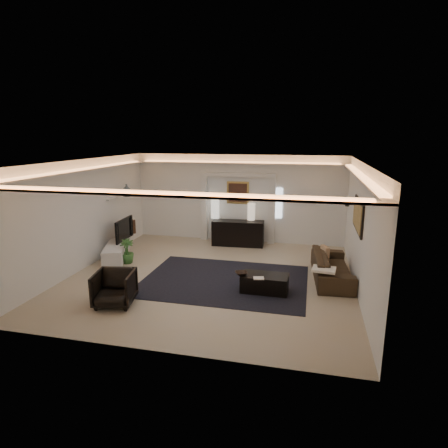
% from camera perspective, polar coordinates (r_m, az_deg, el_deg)
% --- Properties ---
extents(floor, '(7.00, 7.00, 0.00)m').
position_cam_1_polar(floor, '(9.69, -1.98, -7.95)').
color(floor, tan).
rests_on(floor, ground).
extents(ceiling, '(7.00, 7.00, 0.00)m').
position_cam_1_polar(ceiling, '(9.05, -2.13, 9.42)').
color(ceiling, white).
rests_on(ceiling, ground).
extents(wall_back, '(7.00, 0.00, 7.00)m').
position_cam_1_polar(wall_back, '(12.61, 2.13, 3.88)').
color(wall_back, white).
rests_on(wall_back, ground).
extents(wall_front, '(7.00, 0.00, 7.00)m').
position_cam_1_polar(wall_front, '(6.09, -10.77, -6.71)').
color(wall_front, white).
rests_on(wall_front, ground).
extents(wall_left, '(0.00, 7.00, 7.00)m').
position_cam_1_polar(wall_left, '(10.71, -20.44, 1.36)').
color(wall_left, white).
rests_on(wall_left, ground).
extents(wall_right, '(0.00, 7.00, 7.00)m').
position_cam_1_polar(wall_right, '(9.02, 19.93, -0.71)').
color(wall_right, white).
rests_on(wall_right, ground).
extents(cove_soffit, '(7.00, 7.00, 0.04)m').
position_cam_1_polar(cove_soffit, '(9.08, -2.11, 7.66)').
color(cove_soffit, silver).
rests_on(cove_soffit, ceiling).
extents(daylight_slit, '(0.25, 0.03, 1.00)m').
position_cam_1_polar(daylight_slit, '(12.43, 8.23, 3.14)').
color(daylight_slit, white).
rests_on(daylight_slit, wall_back).
extents(area_rug, '(4.00, 3.00, 0.01)m').
position_cam_1_polar(area_rug, '(9.42, 0.08, -8.55)').
color(area_rug, black).
rests_on(area_rug, ground).
extents(pilaster_left, '(0.22, 0.20, 2.20)m').
position_cam_1_polar(pilaster_left, '(12.85, -3.02, 2.46)').
color(pilaster_left, silver).
rests_on(pilaster_left, ground).
extents(pilaster_right, '(0.22, 0.20, 2.20)m').
position_cam_1_polar(pilaster_right, '(12.41, 7.24, 1.99)').
color(pilaster_right, silver).
rests_on(pilaster_right, ground).
extents(alcove_header, '(2.52, 0.20, 0.12)m').
position_cam_1_polar(alcove_header, '(12.41, 2.07, 7.45)').
color(alcove_header, silver).
rests_on(alcove_header, wall_back).
extents(painting_frame, '(0.74, 0.04, 0.74)m').
position_cam_1_polar(painting_frame, '(12.55, 2.11, 4.76)').
color(painting_frame, tan).
rests_on(painting_frame, wall_back).
extents(painting_canvas, '(0.62, 0.02, 0.62)m').
position_cam_1_polar(painting_canvas, '(12.53, 2.08, 4.74)').
color(painting_canvas, '#4C2D1E').
rests_on(painting_canvas, wall_back).
extents(art_panel_frame, '(0.04, 1.64, 0.74)m').
position_cam_1_polar(art_panel_frame, '(9.26, 19.67, 1.24)').
color(art_panel_frame, black).
rests_on(art_panel_frame, wall_right).
extents(art_panel_gold, '(0.02, 1.50, 0.62)m').
position_cam_1_polar(art_panel_gold, '(9.25, 19.52, 1.24)').
color(art_panel_gold, tan).
rests_on(art_panel_gold, wall_right).
extents(wall_sconce, '(0.12, 0.12, 0.22)m').
position_cam_1_polar(wall_sconce, '(11.11, 18.18, 3.15)').
color(wall_sconce, black).
rests_on(wall_sconce, wall_right).
extents(wall_niche, '(0.10, 0.55, 0.04)m').
position_cam_1_polar(wall_niche, '(11.82, -16.56, 3.68)').
color(wall_niche, silver).
rests_on(wall_niche, wall_left).
extents(console, '(1.69, 0.61, 0.83)m').
position_cam_1_polar(console, '(12.25, 2.13, -1.43)').
color(console, black).
rests_on(console, ground).
extents(lamp_left, '(0.34, 0.34, 0.62)m').
position_cam_1_polar(lamp_left, '(12.52, -1.35, 2.14)').
color(lamp_left, silver).
rests_on(lamp_left, console).
extents(lamp_right, '(0.28, 0.28, 0.55)m').
position_cam_1_polar(lamp_right, '(12.28, 4.15, 1.89)').
color(lamp_right, beige).
rests_on(lamp_right, console).
extents(media_ledge, '(1.26, 2.22, 0.41)m').
position_cam_1_polar(media_ledge, '(11.64, -15.85, -3.62)').
color(media_ledge, silver).
rests_on(media_ledge, ground).
extents(tv, '(1.15, 0.22, 0.66)m').
position_cam_1_polar(tv, '(11.73, -15.38, -0.66)').
color(tv, black).
rests_on(tv, media_ledge).
extents(figurine, '(0.19, 0.19, 0.43)m').
position_cam_1_polar(figurine, '(12.46, -13.58, -0.41)').
color(figurine, '#432819').
rests_on(figurine, media_ledge).
extents(ginger_jar, '(0.46, 0.46, 0.38)m').
position_cam_1_polar(ginger_jar, '(11.98, -14.52, 4.95)').
color(ginger_jar, '#425159').
rests_on(ginger_jar, wall_niche).
extents(plant, '(0.51, 0.51, 0.68)m').
position_cam_1_polar(plant, '(10.92, -14.50, -4.02)').
color(plant, '#306027').
rests_on(plant, ground).
extents(sofa, '(2.26, 1.02, 0.64)m').
position_cam_1_polar(sofa, '(9.79, 16.01, -6.26)').
color(sofa, brown).
rests_on(sofa, ground).
extents(throw_blanket, '(0.56, 0.48, 0.06)m').
position_cam_1_polar(throw_blanket, '(8.88, 14.88, -6.65)').
color(throw_blanket, beige).
rests_on(throw_blanket, sofa).
extents(throw_pillow, '(0.23, 0.37, 0.35)m').
position_cam_1_polar(throw_pillow, '(10.08, 15.02, -4.25)').
color(throw_pillow, tan).
rests_on(throw_pillow, sofa).
extents(coffee_table, '(1.07, 0.60, 0.40)m').
position_cam_1_polar(coffee_table, '(8.79, 6.18, -8.88)').
color(coffee_table, black).
rests_on(coffee_table, ground).
extents(bowl, '(0.38, 0.38, 0.07)m').
position_cam_1_polar(bowl, '(8.68, 2.62, -7.41)').
color(bowl, black).
rests_on(bowl, coffee_table).
extents(magazine, '(0.26, 0.21, 0.03)m').
position_cam_1_polar(magazine, '(8.47, 5.27, -8.12)').
color(magazine, silver).
rests_on(magazine, coffee_table).
extents(armchair, '(0.93, 0.95, 0.74)m').
position_cam_1_polar(armchair, '(8.36, -16.24, -9.32)').
color(armchair, '#2E2319').
rests_on(armchair, ground).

